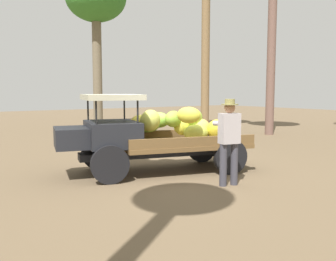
# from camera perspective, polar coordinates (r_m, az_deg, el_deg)

# --- Properties ---
(ground_plane) EXTENTS (60.00, 60.00, 0.00)m
(ground_plane) POSITION_cam_1_polar(r_m,az_deg,el_deg) (8.90, -0.06, -6.46)
(ground_plane) COLOR brown
(truck) EXTENTS (4.66, 2.68, 1.84)m
(truck) POSITION_cam_1_polar(r_m,az_deg,el_deg) (8.86, -3.15, -0.57)
(truck) COLOR black
(truck) RESTS_ON ground
(farmer) EXTENTS (0.53, 0.49, 1.76)m
(farmer) POSITION_cam_1_polar(r_m,az_deg,el_deg) (7.70, 9.23, -0.90)
(farmer) COLOR #3C3B44
(farmer) RESTS_ON ground
(wooden_crate) EXTENTS (0.61, 0.57, 0.42)m
(wooden_crate) POSITION_cam_1_polar(r_m,az_deg,el_deg) (10.47, 8.78, -3.45)
(wooden_crate) COLOR olive
(wooden_crate) RESTS_ON ground
(forest_tree_5) EXTENTS (3.13, 3.13, 7.97)m
(forest_tree_5) POSITION_cam_1_polar(r_m,az_deg,el_deg) (20.81, -10.85, 18.69)
(forest_tree_5) COLOR #6B5E49
(forest_tree_5) RESTS_ON ground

